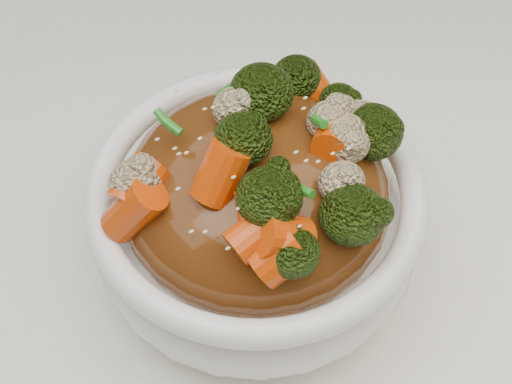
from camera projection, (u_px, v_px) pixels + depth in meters
tablecloth at (283, 327)px, 0.50m from camera, size 1.20×0.80×0.04m
bowl at (256, 221)px, 0.47m from camera, size 0.21×0.21×0.08m
sauce_base at (256, 195)px, 0.45m from camera, size 0.17×0.17×0.09m
carrots at (256, 130)px, 0.41m from camera, size 0.17×0.17×0.05m
broccoli at (256, 131)px, 0.41m from camera, size 0.17×0.17×0.04m
cauliflower at (256, 134)px, 0.41m from camera, size 0.17×0.17×0.03m
scallions at (256, 129)px, 0.41m from camera, size 0.13×0.13×0.02m
sesame_seeds at (256, 129)px, 0.41m from camera, size 0.15×0.15×0.01m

